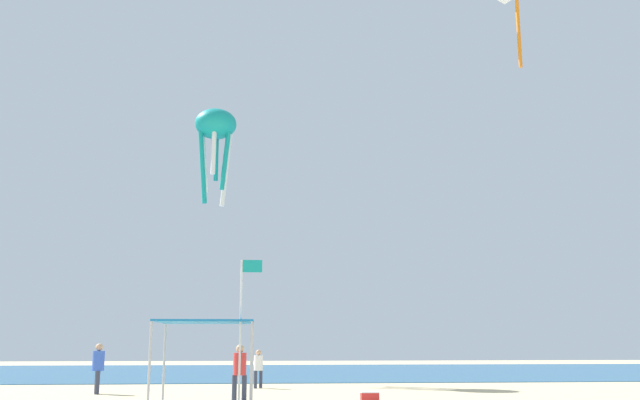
{
  "coord_description": "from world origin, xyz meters",
  "views": [
    {
      "loc": [
        -2.89,
        -17.28,
        1.9
      ],
      "look_at": [
        -0.5,
        10.52,
        7.53
      ],
      "focal_mm": 39.46,
      "sensor_mm": 36.0,
      "label": 1
    }
  ],
  "objects_px": {
    "canopy_tent": "(206,325)",
    "banner_flag": "(243,321)",
    "person_central": "(98,364)",
    "person_leftmost": "(258,366)",
    "cooler_box": "(370,397)",
    "person_near_tent": "(240,368)",
    "kite_octopus_teal": "(216,129)"
  },
  "relations": [
    {
      "from": "canopy_tent",
      "to": "banner_flag",
      "type": "relative_size",
      "value": 0.74
    },
    {
      "from": "person_leftmost",
      "to": "kite_octopus_teal",
      "type": "xyz_separation_m",
      "value": [
        -2.44,
        5.54,
        11.93
      ]
    },
    {
      "from": "canopy_tent",
      "to": "banner_flag",
      "type": "xyz_separation_m",
      "value": [
        1.1,
        -1.2,
        0.11
      ]
    },
    {
      "from": "canopy_tent",
      "to": "cooler_box",
      "type": "relative_size",
      "value": 5.39
    },
    {
      "from": "banner_flag",
      "to": "cooler_box",
      "type": "bearing_deg",
      "value": 34.33
    },
    {
      "from": "person_near_tent",
      "to": "banner_flag",
      "type": "distance_m",
      "value": 4.08
    },
    {
      "from": "person_near_tent",
      "to": "cooler_box",
      "type": "bearing_deg",
      "value": 160.13
    },
    {
      "from": "cooler_box",
      "to": "kite_octopus_teal",
      "type": "xyz_separation_m",
      "value": [
        -5.96,
        13.05,
        12.68
      ]
    },
    {
      "from": "person_central",
      "to": "kite_octopus_teal",
      "type": "relative_size",
      "value": 0.36
    },
    {
      "from": "person_central",
      "to": "cooler_box",
      "type": "xyz_separation_m",
      "value": [
        9.45,
        -4.72,
        -0.9
      ]
    },
    {
      "from": "canopy_tent",
      "to": "person_near_tent",
      "type": "height_order",
      "value": "canopy_tent"
    },
    {
      "from": "banner_flag",
      "to": "person_central",
      "type": "bearing_deg",
      "value": 126.4
    },
    {
      "from": "canopy_tent",
      "to": "kite_octopus_teal",
      "type": "height_order",
      "value": "kite_octopus_teal"
    },
    {
      "from": "person_near_tent",
      "to": "person_central",
      "type": "bearing_deg",
      "value": -38.84
    },
    {
      "from": "kite_octopus_teal",
      "to": "person_near_tent",
      "type": "bearing_deg",
      "value": -169.05
    },
    {
      "from": "banner_flag",
      "to": "kite_octopus_teal",
      "type": "distance_m",
      "value": 18.98
    },
    {
      "from": "person_near_tent",
      "to": "person_central",
      "type": "height_order",
      "value": "person_central"
    },
    {
      "from": "cooler_box",
      "to": "person_leftmost",
      "type": "bearing_deg",
      "value": 115.06
    },
    {
      "from": "person_central",
      "to": "banner_flag",
      "type": "height_order",
      "value": "banner_flag"
    },
    {
      "from": "person_central",
      "to": "kite_octopus_teal",
      "type": "distance_m",
      "value": 14.85
    },
    {
      "from": "cooler_box",
      "to": "kite_octopus_teal",
      "type": "distance_m",
      "value": 19.15
    },
    {
      "from": "canopy_tent",
      "to": "banner_flag",
      "type": "height_order",
      "value": "banner_flag"
    },
    {
      "from": "person_leftmost",
      "to": "person_central",
      "type": "xyz_separation_m",
      "value": [
        -5.94,
        -2.79,
        0.15
      ]
    },
    {
      "from": "person_central",
      "to": "banner_flag",
      "type": "relative_size",
      "value": 0.44
    },
    {
      "from": "person_leftmost",
      "to": "cooler_box",
      "type": "relative_size",
      "value": 2.75
    },
    {
      "from": "person_leftmost",
      "to": "banner_flag",
      "type": "bearing_deg",
      "value": 49.19
    },
    {
      "from": "person_leftmost",
      "to": "kite_octopus_teal",
      "type": "relative_size",
      "value": 0.31
    },
    {
      "from": "canopy_tent",
      "to": "person_leftmost",
      "type": "bearing_deg",
      "value": 80.2
    },
    {
      "from": "person_leftmost",
      "to": "kite_octopus_teal",
      "type": "distance_m",
      "value": 13.38
    },
    {
      "from": "person_near_tent",
      "to": "kite_octopus_teal",
      "type": "relative_size",
      "value": 0.35
    },
    {
      "from": "person_near_tent",
      "to": "cooler_box",
      "type": "xyz_separation_m",
      "value": [
        4.12,
        -1.11,
        -0.89
      ]
    },
    {
      "from": "canopy_tent",
      "to": "person_leftmost",
      "type": "height_order",
      "value": "canopy_tent"
    }
  ]
}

